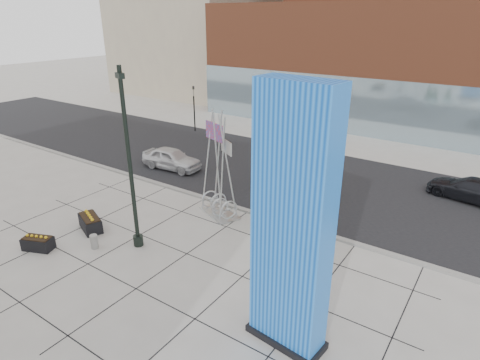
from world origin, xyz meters
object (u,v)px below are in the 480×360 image
Objects in this scene: car_silver_mid at (288,184)px; blue_pylon at (292,231)px; public_art_sculpture at (219,188)px; lamp_post at (131,179)px; concrete_bollard at (94,242)px; overhead_street_sign at (270,161)px; car_white_west at (172,159)px.

blue_pylon is at bearing -137.73° from car_silver_mid.
lamp_post is at bearing -80.57° from public_art_sculpture.
lamp_post reaches higher than concrete_bollard.
blue_pylon is at bearing -0.23° from concrete_bollard.
public_art_sculpture is 1.34× the size of car_silver_mid.
overhead_street_sign reaches higher than car_white_west.
public_art_sculpture reaches higher than overhead_street_sign.
concrete_bollard is 11.21m from car_silver_mid.
lamp_post is 6.66m from overhead_street_sign.
lamp_post reaches higher than car_white_west.
car_white_west is at bearing 124.23° from lamp_post.
blue_pylon reaches higher than car_white_west.
concrete_bollard is 9.08m from overhead_street_sign.
concrete_bollard is at bearing -90.43° from public_art_sculpture.
overhead_street_sign reaches higher than car_silver_mid.
overhead_street_sign is 4.39m from car_silver_mid.
car_silver_mid is (4.52, 10.25, 0.36)m from concrete_bollard.
concrete_bollard is at bearing -120.56° from overhead_street_sign.
car_white_west is at bearing 175.74° from public_art_sculpture.
car_silver_mid is at bearing 89.84° from public_art_sculpture.
car_white_west is at bearing 151.82° from blue_pylon.
lamp_post is 1.88× the size of car_white_west.
lamp_post is (-8.45, 1.34, -0.76)m from blue_pylon.
lamp_post is 9.81m from car_silver_mid.
car_silver_mid is at bearing 66.21° from concrete_bollard.
public_art_sculpture is at bearing 146.46° from blue_pylon.
concrete_bollard is 0.15× the size of car_white_west.
car_silver_mid is at bearing 123.89° from blue_pylon.
concrete_bollard is at bearing -138.74° from lamp_post.
car_white_west is at bearing 170.60° from overhead_street_sign.
overhead_street_sign is 0.89× the size of car_white_west.
lamp_post is 1.94× the size of car_silver_mid.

